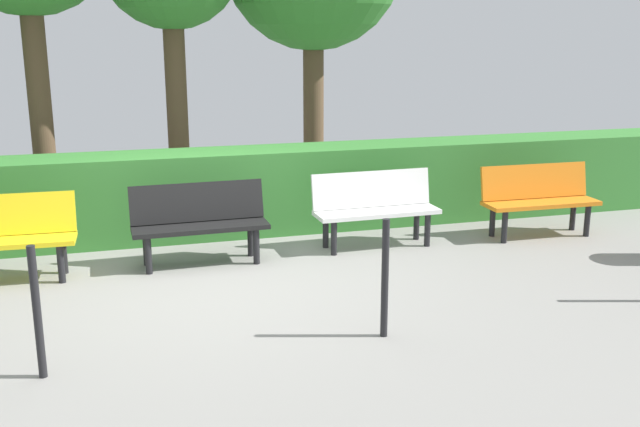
% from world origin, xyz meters
% --- Properties ---
extents(ground_plane, '(17.10, 17.10, 0.00)m').
position_xyz_m(ground_plane, '(0.00, 0.00, 0.00)').
color(ground_plane, gray).
extents(bench_orange, '(1.43, 0.49, 0.86)m').
position_xyz_m(bench_orange, '(-4.08, -0.64, 0.48)').
color(bench_orange, orange).
rests_on(bench_orange, ground_plane).
extents(bench_white, '(1.46, 0.49, 0.86)m').
position_xyz_m(bench_white, '(-2.01, -0.77, 0.48)').
color(bench_white, white).
rests_on(bench_white, ground_plane).
extents(bench_black, '(1.45, 0.50, 0.86)m').
position_xyz_m(bench_black, '(0.03, -0.67, 0.48)').
color(bench_black, black).
rests_on(bench_black, ground_plane).
extents(hedge_row, '(13.10, 0.76, 1.03)m').
position_xyz_m(hedge_row, '(-0.91, -1.78, 0.52)').
color(hedge_row, '#387F33').
rests_on(hedge_row, ground_plane).
extents(railing_post_mid, '(0.06, 0.06, 1.00)m').
position_xyz_m(railing_post_mid, '(-1.18, 1.72, 0.50)').
color(railing_post_mid, black).
rests_on(railing_post_mid, ground_plane).
extents(railing_post_far, '(0.06, 0.06, 1.00)m').
position_xyz_m(railing_post_far, '(1.48, 1.72, 0.50)').
color(railing_post_far, black).
rests_on(railing_post_far, ground_plane).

